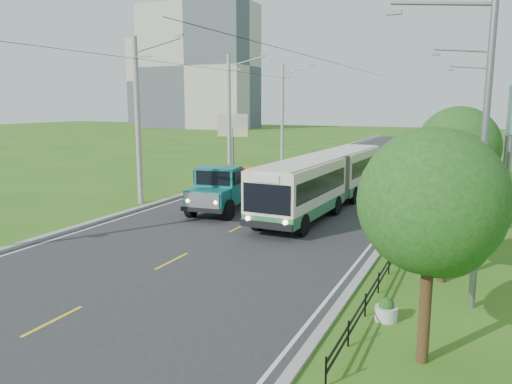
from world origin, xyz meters
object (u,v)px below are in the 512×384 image
Objects in this scene: tree_back at (470,136)px; pole_near at (138,120)px; tree_front at (434,209)px; planter_front at (386,311)px; planter_mid at (436,206)px; dump_truck at (225,185)px; tree_third at (459,152)px; streetlight_mid at (481,126)px; billboard_right at (511,116)px; streetlight_far at (482,119)px; pole_mid at (230,116)px; bus at (325,177)px; pole_far at (283,113)px; planter_near at (419,241)px; streetlight_near at (478,146)px; planter_far at (445,186)px; billboard_left at (233,129)px; tree_fourth at (464,150)px; tree_fifth at (467,138)px; tree_second at (450,181)px.

pole_near is at bearing -136.59° from tree_back.
tree_front is 8.36× the size of planter_front.
planter_mid is at bearing 94.02° from tree_front.
dump_truck is (-11.11, 11.18, 1.22)m from planter_front.
streetlight_mid is at bearing 82.36° from tree_third.
billboard_right is 1.12× the size of dump_truck.
tree_front is at bearing -91.41° from streetlight_far.
pole_mid is 0.62× the size of bus.
streetlight_mid is at bearing -45.14° from pole_far.
bus is at bearing -117.80° from tree_back.
tree_front is at bearing -82.74° from planter_near.
streetlight_near is 7.84m from planter_near.
tree_front is (18.12, -12.86, -1.37)m from pole_near.
streetlight_mid reaches higher than planter_front.
tree_back is (-0.00, 30.00, -0.07)m from tree_front.
planter_mid is at bearing -90.00° from planter_far.
bus is at bearing 123.53° from streetlight_near.
streetlight_near is 31.35m from billboard_left.
tree_back is (18.12, 17.14, -1.44)m from pole_near.
tree_fifth is (0.00, 6.00, 0.27)m from tree_fourth.
bus is at bearing -167.80° from streetlight_mid.
tree_fourth is at bearing 169.85° from streetlight_mid.
dump_truck is at bearing 1.83° from pole_near.
tree_front reaches higher than planter_near.
planter_mid is 0.09× the size of billboard_right.
tree_second is 25.91m from streetlight_far.
dump_truck is (-12.37, 13.04, -2.22)m from tree_front.
tree_fifth is (18.12, -0.86, -1.24)m from pole_mid.
tree_front is 0.77× the size of billboard_right.
tree_back is (18.12, 5.14, -1.44)m from pole_mid.
bus is (-6.07, 14.25, 1.57)m from planter_front.
planter_mid is (16.86, -19.00, -4.81)m from pole_far.
pole_mid is at bearing 126.25° from planter_front.
tree_fourth is 16.52m from planter_front.
streetlight_far is at bearing 86.11° from planter_front.
tree_back is 8.21× the size of planter_mid.
streetlight_mid reaches higher than planter_mid.
pole_mid is 1.72× the size of tree_fifth.
tree_third is at bearing -84.82° from planter_far.
pole_mid reaches higher than planter_front.
pole_far is at bearing 134.86° from streetlight_mid.
bus is (12.03, -11.75, -2.01)m from billboard_left.
tree_second is 0.81× the size of dump_truck.
tree_back is 0.61× the size of streetlight_far.
pole_mid reaches higher than tree_front.
tree_fifth is 0.89× the size of dump_truck.
planter_front is 0.04× the size of bus.
bus is at bearing 113.08° from planter_front.
streetlight_mid is (18.90, -19.00, -0.19)m from pole_far.
planter_near is (16.86, -27.00, -4.81)m from pole_far.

